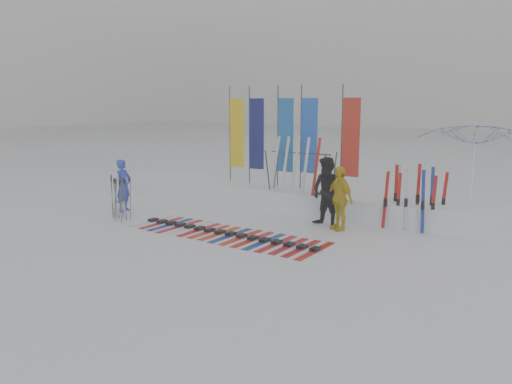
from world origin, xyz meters
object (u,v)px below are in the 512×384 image
Objects in this scene: ski_row at (225,233)px; tent_canopy at (471,173)px; person_black at (327,192)px; person_yellow at (339,198)px; ski_rack at (300,166)px; person_blue at (123,186)px.

tent_canopy is at bearing 42.98° from ski_row.
person_yellow is at bearing -9.32° from person_black.
person_yellow is at bearing -137.99° from tent_canopy.
person_black is 0.47m from person_yellow.
person_black reaches higher than ski_row.
tent_canopy is 0.60× the size of ski_row.
person_yellow is at bearing -35.35° from ski_rack.
person_yellow is 3.06m from ski_row.
ski_row is at bearing -93.40° from ski_rack.
person_black is 0.59× the size of tent_canopy.
tent_canopy reaches higher than ski_row.
person_black is 1.96m from ski_rack.
person_black is at bearing -38.62° from ski_rack.
ski_rack is (-1.92, 1.36, 0.55)m from person_yellow.
person_black is at bearing -174.10° from person_yellow.
ski_rack reaches higher than ski_row.
person_black is at bearing 52.81° from ski_row.
ski_rack is at bearing -68.05° from person_blue.
tent_canopy is at bearing 48.19° from person_black.
person_blue is 0.50× the size of tent_canopy.
person_blue is 0.30× the size of ski_row.
tent_canopy reaches higher than person_black.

